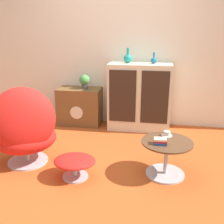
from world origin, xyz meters
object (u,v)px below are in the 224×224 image
at_px(vase_inner_left, 154,60).
at_px(potted_plant, 85,81).
at_px(ottoman, 75,162).
at_px(teacup, 167,134).
at_px(sideboard, 139,97).
at_px(tv_console, 80,106).
at_px(coffee_table, 166,155).
at_px(book_stack, 160,141).
at_px(egg_chair, 24,129).
at_px(vase_leftmost, 128,58).

height_order(vase_inner_left, potted_plant, vase_inner_left).
bearing_deg(ottoman, teacup, 21.28).
height_order(ottoman, potted_plant, potted_plant).
height_order(sideboard, tv_console, sideboard).
bearing_deg(vase_inner_left, teacup, -80.71).
bearing_deg(coffee_table, book_stack, -131.10).
bearing_deg(ottoman, egg_chair, 164.80).
bearing_deg(teacup, potted_plant, 135.62).
bearing_deg(vase_leftmost, tv_console, 178.03).
relative_size(ottoman, vase_leftmost, 2.01).
height_order(coffee_table, potted_plant, potted_plant).
relative_size(potted_plant, book_stack, 1.65).
xyz_separation_m(vase_leftmost, potted_plant, (-0.71, 0.03, -0.38)).
relative_size(vase_leftmost, vase_inner_left, 1.35).
xyz_separation_m(tv_console, coffee_table, (1.40, -1.43, -0.07)).
bearing_deg(coffee_table, egg_chair, -178.25).
distance_m(vase_leftmost, potted_plant, 0.80).
height_order(coffee_table, teacup, teacup).
bearing_deg(egg_chair, tv_console, 81.44).
xyz_separation_m(ottoman, coffee_table, (0.97, 0.23, 0.06)).
xyz_separation_m(ottoman, vase_leftmost, (0.38, 1.63, 0.95)).
distance_m(ottoman, vase_inner_left, 2.03).
bearing_deg(ottoman, sideboard, 70.61).
bearing_deg(potted_plant, book_stack, -50.89).
bearing_deg(egg_chair, sideboard, 49.87).
height_order(tv_console, book_stack, tv_console).
relative_size(vase_inner_left, book_stack, 1.22).
height_order(tv_console, teacup, tv_console).
bearing_deg(egg_chair, teacup, 7.14).
bearing_deg(coffee_table, vase_leftmost, 113.12).
bearing_deg(sideboard, coffee_table, -73.96).
distance_m(sideboard, potted_plant, 0.93).
xyz_separation_m(egg_chair, coffee_table, (1.62, 0.05, -0.21)).
distance_m(coffee_table, vase_leftmost, 1.76).
bearing_deg(book_stack, coffee_table, 48.90).
bearing_deg(egg_chair, vase_inner_left, 45.67).
xyz_separation_m(coffee_table, vase_leftmost, (-0.60, 1.40, 0.89)).
height_order(tv_console, potted_plant, potted_plant).
bearing_deg(vase_inner_left, book_stack, -84.98).
distance_m(vase_inner_left, potted_plant, 1.16).
relative_size(vase_leftmost, potted_plant, 1.00).
distance_m(coffee_table, teacup, 0.24).
bearing_deg(egg_chair, coffee_table, 1.75).
height_order(coffee_table, vase_inner_left, vase_inner_left).
distance_m(egg_chair, coffee_table, 1.64).
bearing_deg(potted_plant, egg_chair, -102.12).
relative_size(tv_console, egg_chair, 0.72).
bearing_deg(ottoman, book_stack, 8.94).
bearing_deg(vase_inner_left, ottoman, -115.30).
xyz_separation_m(sideboard, book_stack, (0.33, -1.48, -0.09)).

